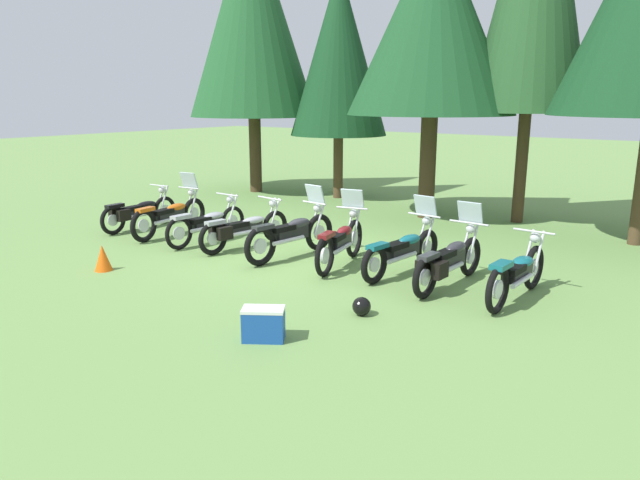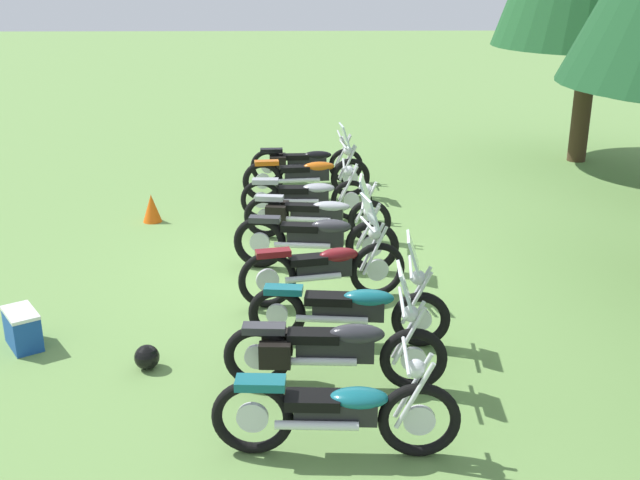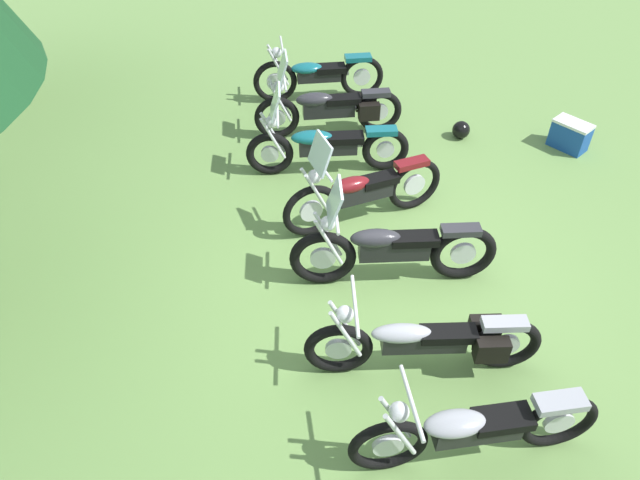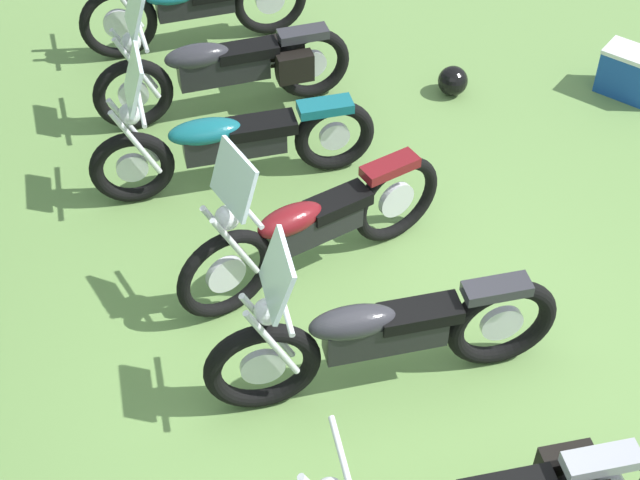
% 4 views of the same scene
% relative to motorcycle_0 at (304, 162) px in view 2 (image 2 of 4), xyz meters
% --- Properties ---
extents(ground_plane, '(80.00, 80.00, 0.00)m').
position_rel_motorcycle_0_xyz_m(ground_plane, '(4.52, 0.22, -0.43)').
color(ground_plane, '#6B934C').
extents(motorcycle_0, '(0.64, 2.24, 1.00)m').
position_rel_motorcycle_0_xyz_m(motorcycle_0, '(0.00, 0.00, 0.00)').
color(motorcycle_0, black).
rests_on(motorcycle_0, ground_plane).
extents(motorcycle_1, '(0.61, 2.38, 1.38)m').
position_rel_motorcycle_0_xyz_m(motorcycle_1, '(1.11, 0.07, 0.04)').
color(motorcycle_1, black).
rests_on(motorcycle_1, ground_plane).
extents(motorcycle_2, '(0.69, 2.24, 1.00)m').
position_rel_motorcycle_0_xyz_m(motorcycle_2, '(2.36, 0.04, 0.01)').
color(motorcycle_2, black).
rests_on(motorcycle_2, ground_plane).
extents(motorcycle_3, '(0.79, 2.34, 1.00)m').
position_rel_motorcycle_0_xyz_m(motorcycle_3, '(3.34, 0.13, -0.00)').
color(motorcycle_3, black).
rests_on(motorcycle_3, ground_plane).
extents(motorcycle_4, '(0.63, 2.37, 1.39)m').
position_rel_motorcycle_0_xyz_m(motorcycle_4, '(4.63, 0.17, 0.06)').
color(motorcycle_4, black).
rests_on(motorcycle_4, ground_plane).
extents(motorcycle_5, '(0.72, 2.18, 1.39)m').
position_rel_motorcycle_0_xyz_m(motorcycle_5, '(5.74, 0.25, 0.05)').
color(motorcycle_5, black).
rests_on(motorcycle_5, ground_plane).
extents(motorcycle_6, '(0.68, 2.33, 1.35)m').
position_rel_motorcycle_0_xyz_m(motorcycle_6, '(6.92, 0.51, 0.02)').
color(motorcycle_6, black).
rests_on(motorcycle_6, ground_plane).
extents(motorcycle_7, '(0.72, 2.31, 1.36)m').
position_rel_motorcycle_0_xyz_m(motorcycle_7, '(7.91, 0.26, 0.04)').
color(motorcycle_7, black).
rests_on(motorcycle_7, ground_plane).
extents(motorcycle_8, '(0.67, 2.22, 1.02)m').
position_rel_motorcycle_0_xyz_m(motorcycle_8, '(9.07, 0.25, 0.02)').
color(motorcycle_8, black).
rests_on(motorcycle_8, ground_plane).
extents(picnic_cooler, '(0.63, 0.56, 0.44)m').
position_rel_motorcycle_0_xyz_m(picnic_cooler, '(6.90, -3.27, -0.21)').
color(picnic_cooler, '#19479E').
rests_on(picnic_cooler, ground_plane).
extents(traffic_cone, '(0.32, 0.32, 0.48)m').
position_rel_motorcycle_0_xyz_m(traffic_cone, '(2.39, -2.60, -0.19)').
color(traffic_cone, '#EA590F').
rests_on(traffic_cone, ground_plane).
extents(dropped_helmet, '(0.28, 0.28, 0.28)m').
position_rel_motorcycle_0_xyz_m(dropped_helmet, '(7.46, -1.75, -0.29)').
color(dropped_helmet, black).
rests_on(dropped_helmet, ground_plane).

